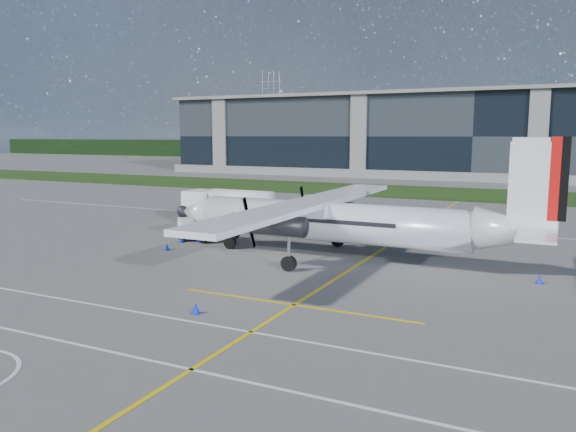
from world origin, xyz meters
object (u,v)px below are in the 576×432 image
object	(u,v)px
fuel_tanker_truck	(223,208)
safety_cone_nose_stbd	(199,239)
safety_cone_portwing	(196,308)
safety_cone_nose_port	(167,247)
turboprop_aircraft	(343,199)
safety_cone_tail	(540,279)
pylon_west	(271,114)
baggage_tug	(199,229)
ground_crew_person	(229,229)
safety_cone_fwd	(182,239)
safety_cone_stbdwing	(377,225)

from	to	relation	value
fuel_tanker_truck	safety_cone_nose_stbd	xyz separation A→B (m)	(2.18, -6.78, -1.36)
safety_cone_nose_stbd	safety_cone_portwing	xyz separation A→B (m)	(9.54, -13.87, 0.00)
safety_cone_nose_stbd	safety_cone_nose_port	bearing A→B (deg)	-93.49
safety_cone_nose_stbd	turboprop_aircraft	bearing A→B (deg)	-5.62
safety_cone_tail	safety_cone_portwing	xyz separation A→B (m)	(-13.35, -12.09, 0.00)
pylon_west	baggage_tug	world-z (taller)	pylon_west
safety_cone_tail	pylon_west	bearing A→B (deg)	122.34
ground_crew_person	safety_cone_fwd	world-z (taller)	ground_crew_person
safety_cone_fwd	safety_cone_portwing	xyz separation A→B (m)	(10.54, -13.17, 0.00)
safety_cone_fwd	safety_cone_portwing	world-z (taller)	same
fuel_tanker_truck	pylon_west	bearing A→B (deg)	116.15
turboprop_aircraft	safety_cone_tail	xyz separation A→B (m)	(11.26, -0.64, -3.59)
ground_crew_person	safety_cone_stbdwing	bearing A→B (deg)	-51.86
baggage_tug	safety_cone_nose_stbd	world-z (taller)	baggage_tug
fuel_tanker_truck	safety_cone_nose_stbd	size ratio (longest dim) A/B	17.17
turboprop_aircraft	safety_cone_portwing	distance (m)	13.39
fuel_tanker_truck	safety_cone_nose_port	size ratio (longest dim) A/B	17.17
baggage_tug	safety_cone_tail	xyz separation A→B (m)	(23.16, -2.26, -0.64)
ground_crew_person	safety_cone_nose_port	xyz separation A→B (m)	(-2.10, -4.62, -0.67)
pylon_west	turboprop_aircraft	bearing A→B (deg)	-60.80
safety_cone_nose_stbd	baggage_tug	bearing A→B (deg)	119.02
baggage_tug	safety_cone_fwd	world-z (taller)	baggage_tug
baggage_tug	safety_cone_stbdwing	xyz separation A→B (m)	(10.15, 11.25, -0.64)
safety_cone_fwd	turboprop_aircraft	bearing A→B (deg)	-2.00
safety_cone_nose_port	pylon_west	bearing A→B (deg)	115.20
turboprop_aircraft	safety_cone_fwd	bearing A→B (deg)	178.00
turboprop_aircraft	safety_cone_nose_stbd	xyz separation A→B (m)	(-11.63, 1.14, -3.59)
pylon_west	safety_cone_portwing	xyz separation A→B (m)	(79.66, -159.02, -14.75)
fuel_tanker_truck	safety_cone_stbdwing	size ratio (longest dim) A/B	17.17
safety_cone_portwing	safety_cone_fwd	bearing A→B (deg)	128.68
safety_cone_nose_stbd	safety_cone_tail	xyz separation A→B (m)	(22.89, -1.78, 0.00)
safety_cone_portwing	safety_cone_tail	bearing A→B (deg)	42.15
turboprop_aircraft	safety_cone_fwd	size ratio (longest dim) A/B	51.20
turboprop_aircraft	safety_cone_stbdwing	world-z (taller)	turboprop_aircraft
baggage_tug	ground_crew_person	distance (m)	2.27
fuel_tanker_truck	baggage_tug	bearing A→B (deg)	-73.10
pylon_west	ground_crew_person	xyz separation A→B (m)	(72.01, -143.96, -14.08)
baggage_tug	safety_cone_nose_port	world-z (taller)	baggage_tug
fuel_tanker_truck	safety_cone_portwing	bearing A→B (deg)	-60.42
baggage_tug	safety_cone_nose_port	xyz separation A→B (m)	(0.05, -3.91, -0.64)
fuel_tanker_truck	safety_cone_tail	xyz separation A→B (m)	(25.07, -8.56, -1.36)
pylon_west	turboprop_aircraft	distance (m)	167.95
safety_cone_nose_stbd	safety_cone_nose_port	world-z (taller)	same
safety_cone_fwd	safety_cone_nose_port	world-z (taller)	same
turboprop_aircraft	safety_cone_nose_port	bearing A→B (deg)	-169.06
baggage_tug	safety_cone_fwd	bearing A→B (deg)	-122.01
safety_cone_tail	safety_cone_fwd	distance (m)	23.92
fuel_tanker_truck	safety_cone_tail	world-z (taller)	fuel_tanker_truck
baggage_tug	safety_cone_nose_port	bearing A→B (deg)	-89.20
ground_crew_person	safety_cone_nose_stbd	world-z (taller)	ground_crew_person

